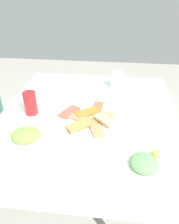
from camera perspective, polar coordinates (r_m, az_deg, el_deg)
name	(u,v)px	position (r m, az deg, el deg)	size (l,w,h in m)	color
ground_plane	(89,202)	(1.59, -0.10, -22.97)	(6.00, 6.00, 0.00)	gray
dining_table	(89,127)	(1.14, -0.13, -4.11)	(1.07, 0.91, 0.71)	white
pide_platter	(90,118)	(1.05, 0.05, -1.63)	(0.34, 0.34, 0.04)	white
salad_plate_greens	(144,164)	(0.83, 14.53, -13.43)	(0.20, 0.20, 0.05)	white
salad_plate_rice	(26,136)	(0.97, -16.64, -6.26)	(0.22, 0.22, 0.05)	white
soda_can	(30,103)	(1.12, -15.56, 2.31)	(0.07, 0.07, 0.12)	red
drinking_glass	(117,80)	(1.38, 7.26, 8.59)	(0.08, 0.08, 0.10)	silver
paper_napkin	(142,115)	(1.12, 13.90, -0.81)	(0.13, 0.13, 0.00)	white
fork	(146,115)	(1.13, 14.83, -0.70)	(0.19, 0.02, 0.01)	silver
spoon	(138,114)	(1.12, 13.01, -0.59)	(0.20, 0.02, 0.01)	silver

